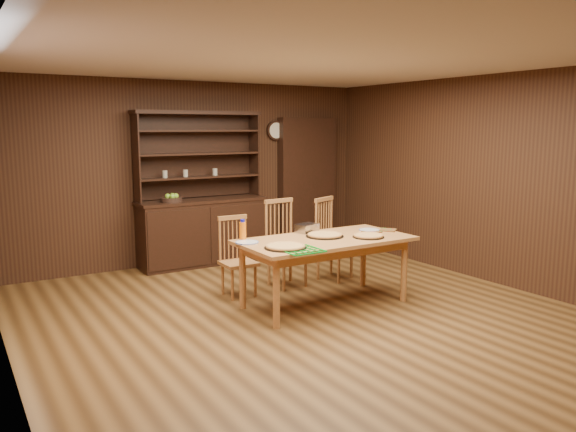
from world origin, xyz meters
TOP-DOWN VIEW (x-y plane):
  - floor at (0.00, 0.00)m, footprint 6.00×6.00m
  - room_shell at (0.00, 0.00)m, footprint 6.00×6.00m
  - china_hutch at (-0.00, 2.75)m, footprint 1.84×0.52m
  - doorway at (1.90, 2.90)m, footprint 1.00×0.18m
  - wall_clock at (1.35, 2.96)m, footprint 0.30×0.05m
  - dining_table at (0.40, 0.28)m, footprint 1.90×0.95m
  - chair_left at (-0.26, 1.14)m, footprint 0.39×0.37m
  - chair_center at (0.43, 1.21)m, footprint 0.47×0.46m
  - chair_right at (1.11, 1.17)m, footprint 0.56×0.55m
  - pizza_left at (-0.24, 0.08)m, footprint 0.43×0.43m
  - pizza_right at (0.84, 0.07)m, footprint 0.35×0.35m
  - pizza_center at (0.45, 0.36)m, footprint 0.42×0.42m
  - cooling_rack at (-0.16, -0.10)m, footprint 0.44×0.44m
  - plate_left at (-0.45, 0.50)m, footprint 0.25×0.25m
  - plate_right at (1.10, 0.38)m, footprint 0.24×0.24m
  - foil_dish at (0.43, 0.68)m, footprint 0.28×0.23m
  - juice_bottle at (-0.42, 0.64)m, footprint 0.07×0.07m
  - pot_holder_a at (1.30, 0.27)m, footprint 0.26×0.26m
  - pot_holder_b at (1.06, 0.28)m, footprint 0.19×0.19m
  - fruit_bowl at (-0.46, 2.69)m, footprint 0.30×0.30m

SIDE VIEW (x-z plane):
  - floor at x=0.00m, z-range 0.00..0.00m
  - chair_left at x=-0.26m, z-range 0.03..0.96m
  - chair_right at x=1.11m, z-range 0.03..1.09m
  - chair_center at x=0.43m, z-range 0.03..1.11m
  - china_hutch at x=0.00m, z-range -0.49..1.68m
  - dining_table at x=0.40m, z-range 0.29..1.04m
  - pot_holder_b at x=1.06m, z-range 0.75..0.76m
  - pot_holder_a at x=1.30m, z-range 0.75..0.76m
  - cooling_rack at x=-0.16m, z-range 0.75..0.77m
  - plate_left at x=-0.45m, z-range 0.75..0.77m
  - plate_right at x=1.10m, z-range 0.75..0.77m
  - pizza_center at x=0.45m, z-range 0.75..0.79m
  - pizza_left at x=-0.24m, z-range 0.75..0.79m
  - pizza_right at x=0.84m, z-range 0.75..0.79m
  - foil_dish at x=0.43m, z-range 0.75..0.85m
  - juice_bottle at x=-0.42m, z-range 0.74..0.97m
  - fruit_bowl at x=-0.46m, z-range 0.92..1.04m
  - doorway at x=1.90m, z-range 0.00..2.10m
  - room_shell at x=0.00m, z-range -1.42..4.58m
  - wall_clock at x=1.35m, z-range 1.75..2.05m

